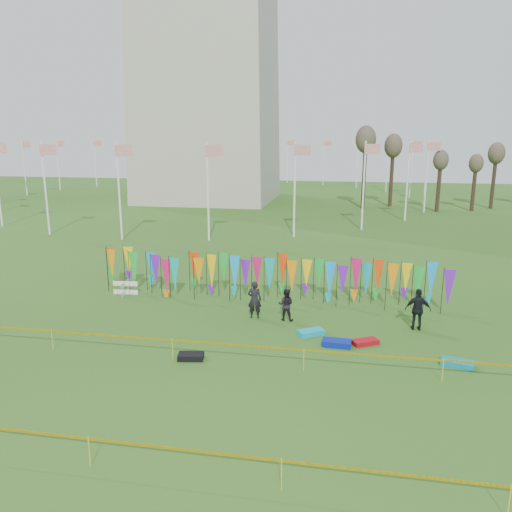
% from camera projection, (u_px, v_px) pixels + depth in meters
% --- Properties ---
extents(ground, '(160.00, 160.00, 0.00)m').
position_uv_depth(ground, '(231.00, 350.00, 20.08)').
color(ground, '#245016').
rests_on(ground, ground).
extents(flagpole_ring, '(57.40, 56.16, 8.00)m').
position_uv_depth(flagpole_ring, '(211.00, 170.00, 67.52)').
color(flagpole_ring, white).
rests_on(flagpole_ring, ground).
extents(banner_row, '(18.64, 0.64, 2.32)m').
position_uv_depth(banner_row, '(264.00, 273.00, 25.99)').
color(banner_row, black).
rests_on(banner_row, ground).
extents(caution_tape_near, '(26.00, 0.02, 0.90)m').
position_uv_depth(caution_tape_near, '(217.00, 345.00, 18.64)').
color(caution_tape_near, yellow).
rests_on(caution_tape_near, ground).
extents(caution_tape_far, '(26.00, 0.02, 0.90)m').
position_uv_depth(caution_tape_far, '(151.00, 447.00, 12.46)').
color(caution_tape_far, yellow).
rests_on(caution_tape_far, ground).
extents(box_kite, '(0.69, 0.69, 0.76)m').
position_uv_depth(box_kite, '(125.00, 288.00, 27.01)').
color(box_kite, red).
rests_on(box_kite, ground).
extents(person_left, '(0.70, 0.54, 1.80)m').
position_uv_depth(person_left, '(255.00, 300.00, 23.42)').
color(person_left, black).
rests_on(person_left, ground).
extents(person_mid, '(0.77, 0.50, 1.52)m').
position_uv_depth(person_mid, '(286.00, 305.00, 23.14)').
color(person_mid, black).
rests_on(person_mid, ground).
extents(person_right, '(1.13, 0.67, 1.88)m').
position_uv_depth(person_right, '(418.00, 310.00, 21.94)').
color(person_right, black).
rests_on(person_right, ground).
extents(kite_bag_turquoise, '(1.23, 1.07, 0.22)m').
position_uv_depth(kite_bag_turquoise, '(311.00, 332.00, 21.55)').
color(kite_bag_turquoise, '#0DA6C8').
rests_on(kite_bag_turquoise, ground).
extents(kite_bag_blue, '(1.20, 0.67, 0.24)m').
position_uv_depth(kite_bag_blue, '(337.00, 343.00, 20.41)').
color(kite_bag_blue, '#091F9B').
rests_on(kite_bag_blue, ground).
extents(kite_bag_red, '(1.18, 0.97, 0.20)m').
position_uv_depth(kite_bag_red, '(365.00, 342.00, 20.57)').
color(kite_bag_red, '#B20B13').
rests_on(kite_bag_red, ground).
extents(kite_bag_black, '(1.05, 0.72, 0.23)m').
position_uv_depth(kite_bag_black, '(191.00, 356.00, 19.20)').
color(kite_bag_black, black).
rests_on(kite_bag_black, ground).
extents(kite_bag_teal, '(1.26, 0.83, 0.22)m').
position_uv_depth(kite_bag_teal, '(457.00, 363.00, 18.62)').
color(kite_bag_teal, '#0B83A3').
rests_on(kite_bag_teal, ground).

